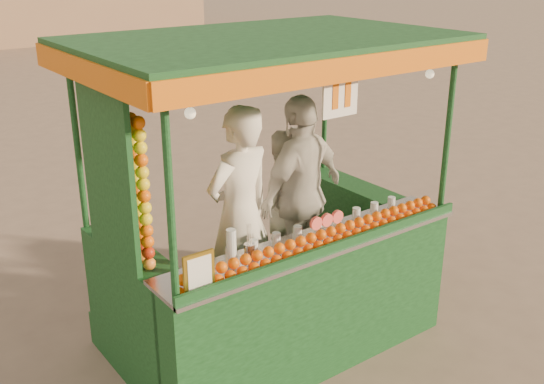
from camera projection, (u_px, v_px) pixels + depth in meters
ground at (294, 331)px, 6.21m from camera, size 90.00×90.00×0.00m
juice_cart at (269, 256)px, 5.69m from camera, size 3.12×2.02×2.83m
vendor_left at (240, 214)px, 5.59m from camera, size 0.78×0.58×1.96m
vendor_middle at (281, 205)px, 6.32m from camera, size 0.93×0.86×1.55m
vendor_right at (302, 193)px, 6.10m from camera, size 1.21×0.72×1.93m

